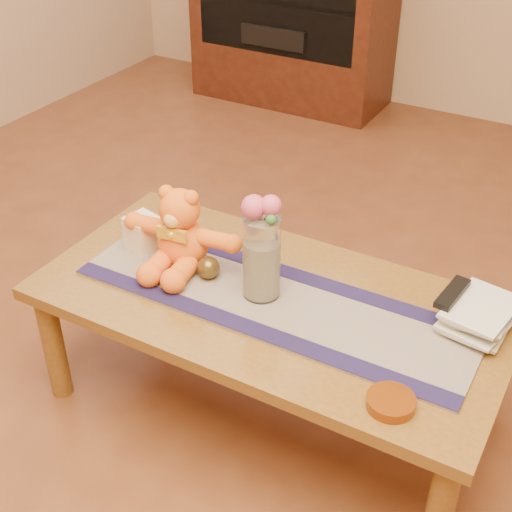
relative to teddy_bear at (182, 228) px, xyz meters
The scene contains 28 objects.
floor 0.67m from the teddy_bear, ahead, with size 5.50×5.50×0.00m, color brown.
coffee_table_top 0.36m from the teddy_bear, ahead, with size 1.40×0.70×0.04m, color brown.
table_leg_fl 0.58m from the teddy_bear, 136.04° to the right, with size 0.07×0.07×0.41m, color brown.
table_leg_bl 0.56m from the teddy_bear, 139.34° to the left, with size 0.07×0.07×0.41m, color brown.
table_leg_br 1.07m from the teddy_bear, 15.86° to the left, with size 0.07×0.07×0.41m, color brown.
persian_runner 0.36m from the teddy_bear, ahead, with size 1.20×0.35×0.01m, color #1D1B4C.
runner_border_near 0.40m from the teddy_bear, 27.79° to the right, with size 1.20×0.06×0.00m, color #1B153F.
runner_border_far 0.38m from the teddy_bear, 18.16° to the left, with size 1.20×0.06×0.00m, color #1B153F.
teddy_bear is the anchor object (origin of this frame).
pillar_candle 0.18m from the teddy_bear, behind, with size 0.09×0.09×0.11m, color #FFE0BB.
candle_wick 0.16m from the teddy_bear, behind, with size 0.00×0.00×0.01m, color black.
glass_vase 0.30m from the teddy_bear, ahead, with size 0.11×0.11×0.26m, color silver.
potpourri_fill 0.30m from the teddy_bear, ahead, with size 0.09×0.09×0.18m, color beige.
rose_left 0.32m from the teddy_bear, ahead, with size 0.07×0.07×0.07m, color #D14973.
rose_right 0.37m from the teddy_bear, ahead, with size 0.06×0.06×0.06m, color #D14973.
blue_flower_back 0.35m from the teddy_bear, ahead, with size 0.04×0.04×0.04m, color #4A65A1.
blue_flower_side 0.31m from the teddy_bear, ahead, with size 0.04×0.04×0.04m, color #4A65A1.
leaf_sprig 0.37m from the teddy_bear, ahead, with size 0.03×0.03×0.03m, color #33662D.
bronze_ball 0.15m from the teddy_bear, 15.38° to the right, with size 0.07×0.07×0.07m, color brown.
book_bottom 0.83m from the teddy_bear, 11.27° to the left, with size 0.17×0.22×0.02m, color beige.
book_lower 0.83m from the teddy_bear, 10.90° to the left, with size 0.16×0.22×0.02m, color beige.
book_upper 0.82m from the teddy_bear, 11.60° to the left, with size 0.17×0.22×0.02m, color beige.
book_top 0.83m from the teddy_bear, 11.06° to the left, with size 0.16×0.22×0.02m, color beige.
tv_remote 0.82m from the teddy_bear, 10.61° to the left, with size 0.04×0.16×0.02m, color black.
amber_dish 0.84m from the teddy_bear, 18.24° to the right, with size 0.12×0.12×0.03m, color #BF5914.
media_cabinet 2.62m from the teddy_bear, 109.62° to the left, with size 1.20×0.50×1.10m, color black.
cabinet_cavity 2.40m from the teddy_bear, 111.51° to the left, with size 1.02×0.03×0.61m, color black.
stereo_lower 2.50m from the teddy_bear, 110.62° to the left, with size 0.42×0.28×0.12m, color black.
Camera 1 is at (0.79, -1.47, 1.72)m, focal length 49.44 mm.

